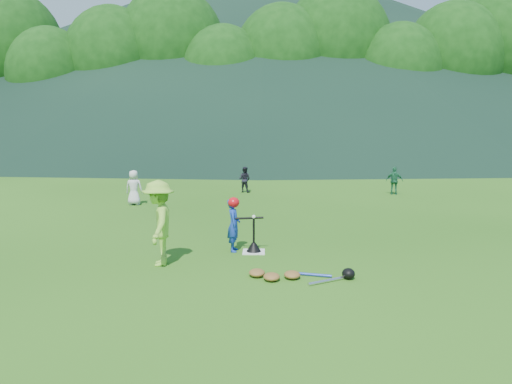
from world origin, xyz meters
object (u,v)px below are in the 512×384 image
adult_coach (159,223)px  fielder_b (245,180)px  batter_child (234,225)px  equipment_pile (292,275)px  home_plate (254,252)px  fielder_c (394,181)px  batting_tee (254,246)px  fielder_a (134,188)px

adult_coach → fielder_b: 9.97m
batter_child → equipment_pile: batter_child is taller
home_plate → fielder_c: fielder_c is taller
batter_child → fielder_c: size_ratio=1.06×
home_plate → equipment_pile: equipment_pile is taller
home_plate → batting_tee: batting_tee is taller
batter_child → equipment_pile: (1.11, -1.82, -0.48)m
fielder_b → batting_tee: bearing=114.4°
adult_coach → batting_tee: bearing=111.4°
fielder_b → adult_coach: bearing=104.1°
batter_child → fielder_a: bearing=30.9°
fielder_c → batting_tee: 9.82m
home_plate → fielder_c: size_ratio=0.44×
fielder_b → fielder_c: fielder_c is taller
equipment_pile → adult_coach: bearing=161.7°
fielder_a → fielder_b: bearing=-133.3°
adult_coach → batting_tee: adult_coach is taller
fielder_a → fielder_c: fielder_a is taller
home_plate → equipment_pile: size_ratio=0.25×
fielder_b → fielder_a: bearing=62.3°
adult_coach → batting_tee: size_ratio=2.33×
equipment_pile → fielder_b: bearing=96.6°
batting_tee → fielder_c: bearing=59.3°
batter_child → batting_tee: 0.60m
home_plate → adult_coach: adult_coach is taller
fielder_b → equipment_pile: bearing=117.6°
equipment_pile → batter_child: bearing=121.2°
home_plate → fielder_c: bearing=59.3°
adult_coach → home_plate: bearing=111.4°
equipment_pile → fielder_c: bearing=67.0°
fielder_c → equipment_pile: size_ratio=0.57×
home_plate → fielder_b: (-0.55, 8.96, 0.48)m
fielder_b → batting_tee: size_ratio=1.44×
adult_coach → fielder_c: size_ratio=1.53×
adult_coach → equipment_pile: (2.42, -0.80, -0.73)m
batter_child → batting_tee: size_ratio=1.61×
batter_child → home_plate: bearing=-103.3°
adult_coach → batting_tee: (1.73, 0.93, -0.66)m
fielder_c → home_plate: bearing=78.0°
home_plate → equipment_pile: bearing=-68.2°
home_plate → fielder_b: fielder_b is taller
batter_child → adult_coach: bearing=127.2°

